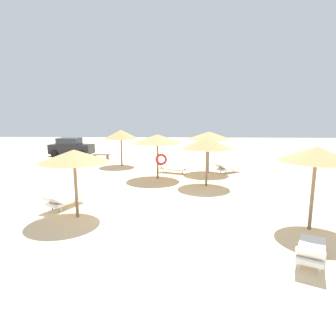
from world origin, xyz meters
name	(u,v)px	position (x,y,z in m)	size (l,w,h in m)	color
ground_plane	(165,211)	(0.00, 0.00, 0.00)	(80.00, 80.00, 0.00)	beige
parasol_0	(209,136)	(2.50, 7.87, 2.49)	(2.91, 2.91, 2.75)	#75604C
parasol_1	(74,156)	(-3.25, -0.78, 2.30)	(2.51, 2.51, 2.54)	#75604C
parasol_2	(157,139)	(-0.74, 5.95, 2.39)	(3.09, 3.09, 2.67)	#75604C
parasol_3	(316,154)	(4.91, -1.61, 2.52)	(2.35, 2.35, 2.79)	#75604C
parasol_4	(121,134)	(-3.83, 10.32, 2.40)	(2.62, 2.62, 2.74)	#75604C
parasol_5	(207,143)	(2.03, 4.21, 2.34)	(2.72, 2.72, 2.66)	#75604C
lounger_0	(228,168)	(3.84, 7.88, 0.31)	(1.93, 1.62, 0.63)	white
lounger_1	(65,200)	(-4.16, 0.28, 0.31)	(1.31, 2.01, 0.65)	white
lounger_2	(171,168)	(0.01, 7.75, 0.32)	(1.99, 1.34, 0.70)	white
lounger_3	(311,250)	(3.96, -3.79, 0.32)	(1.44, 1.97, 0.73)	white
bench_0	(101,156)	(-6.23, 13.30, 0.35)	(1.51, 0.45, 0.49)	brown
parked_car	(71,147)	(-9.81, 15.74, 0.82)	(4.11, 2.21, 1.72)	black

